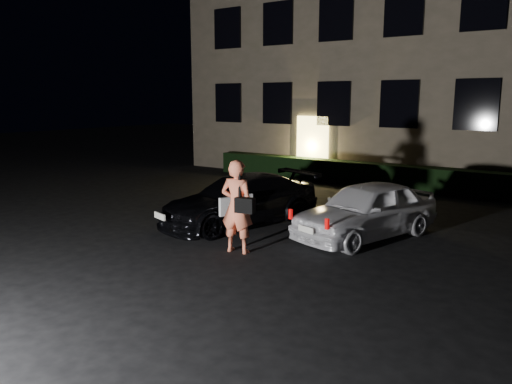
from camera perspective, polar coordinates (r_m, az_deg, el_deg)
The scene contains 6 objects.
ground at distance 9.85m, azimuth -6.38°, elevation -8.43°, with size 80.00×80.00×0.00m, color black.
building at distance 22.98m, azimuth 19.88°, elevation 17.03°, with size 20.00×8.11×12.00m.
hedge at distance 18.74m, azimuth 15.20°, elevation 1.75°, with size 15.00×0.70×0.85m, color black.
sedan at distance 12.77m, azimuth -1.83°, elevation -0.96°, with size 3.02×4.73×1.27m.
hatch at distance 11.86m, azimuth 12.47°, elevation -2.00°, with size 2.66×4.17×1.32m.
man at distance 10.41m, azimuth -2.15°, elevation -1.65°, with size 0.88×0.60×1.97m.
Camera 1 is at (6.17, -6.97, 3.21)m, focal length 35.00 mm.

